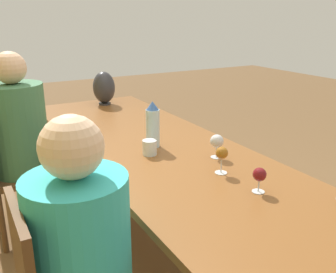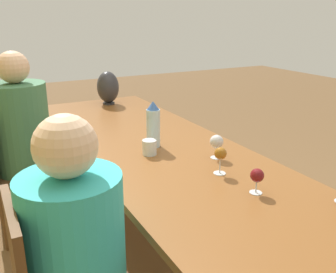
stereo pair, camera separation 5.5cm
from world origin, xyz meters
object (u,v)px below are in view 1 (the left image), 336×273
at_px(wine_glass_3, 222,154).
at_px(chair_far, 12,170).
at_px(wine_glass_1, 260,175).
at_px(vase, 104,88).
at_px(wine_glass_2, 217,142).
at_px(person_near, 85,259).
at_px(water_tumbler, 150,147).
at_px(water_bottle, 153,125).
at_px(person_far, 22,142).

xyz_separation_m(wine_glass_3, chair_far, (1.18, 0.87, -0.34)).
bearing_deg(wine_glass_1, vase, 0.08).
distance_m(wine_glass_2, person_near, 1.00).
relative_size(water_tumbler, person_near, 0.07).
distance_m(wine_glass_1, wine_glass_2, 0.45).
xyz_separation_m(vase, person_near, (-1.94, 0.80, -0.25)).
distance_m(wine_glass_3, person_near, 0.84).
distance_m(water_bottle, person_near, 1.02).
xyz_separation_m(water_bottle, chair_far, (0.65, 0.75, -0.38)).
xyz_separation_m(water_bottle, water_tumbler, (-0.12, 0.08, -0.09)).
bearing_deg(chair_far, wine_glass_1, -148.22).
bearing_deg(wine_glass_2, vase, 3.43).
relative_size(wine_glass_2, chair_far, 0.15).
relative_size(water_tumbler, vase, 0.30).
bearing_deg(water_tumbler, chair_far, 41.22).
distance_m(water_tumbler, wine_glass_3, 0.46).
height_order(wine_glass_3, chair_far, chair_far).
height_order(water_bottle, chair_far, water_bottle).
relative_size(water_bottle, wine_glass_1, 2.39).
xyz_separation_m(water_tumbler, wine_glass_3, (-0.41, -0.20, 0.06)).
height_order(wine_glass_3, person_near, person_near).
relative_size(chair_far, person_near, 0.76).
bearing_deg(chair_far, vase, -58.00).
height_order(wine_glass_2, chair_far, chair_far).
relative_size(water_bottle, chair_far, 0.31).
relative_size(vase, person_far, 0.23).
height_order(vase, wine_glass_1, vase).
height_order(wine_glass_1, wine_glass_2, wine_glass_2).
height_order(water_tumbler, wine_glass_2, wine_glass_2).
distance_m(person_near, person_far, 1.39).
bearing_deg(water_bottle, chair_far, 49.17).
distance_m(vase, wine_glass_1, 1.99).
distance_m(vase, person_far, 1.00).
distance_m(wine_glass_1, wine_glass_3, 0.26).
bearing_deg(person_far, vase, -55.42).
bearing_deg(person_near, wine_glass_3, -75.18).
bearing_deg(water_bottle, wine_glass_3, -167.40).
bearing_deg(wine_glass_1, wine_glass_3, 4.15).
relative_size(water_tumbler, person_far, 0.07).
bearing_deg(person_far, wine_glass_2, -137.90).
relative_size(water_bottle, wine_glass_2, 2.09).
height_order(wine_glass_1, chair_far, chair_far).
bearing_deg(wine_glass_3, wine_glass_1, -175.85).
relative_size(wine_glass_1, wine_glass_3, 0.84).
bearing_deg(wine_glass_3, person_far, 33.74).
height_order(water_bottle, wine_glass_3, water_bottle).
bearing_deg(wine_glass_2, person_near, 113.86).
bearing_deg(water_bottle, wine_glass_1, -170.11).
xyz_separation_m(vase, wine_glass_2, (-1.55, -0.09, -0.06)).
relative_size(wine_glass_2, person_near, 0.11).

